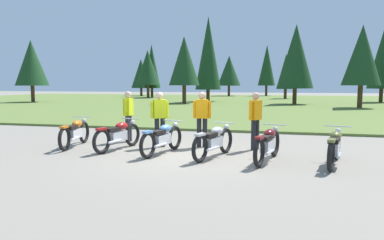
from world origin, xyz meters
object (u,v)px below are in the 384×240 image
at_px(motorcycle_sky_blue, 162,138).
at_px(rider_near_row_end, 202,116).
at_px(motorcycle_orange, 75,132).
at_px(motorcycle_silver, 214,141).
at_px(motorcycle_red, 118,135).
at_px(rider_checking_bike, 255,117).
at_px(rider_in_hivis_vest, 128,113).
at_px(rider_with_back_turned, 160,116).
at_px(motorcycle_olive, 335,147).
at_px(motorcycle_maroon, 268,144).

xyz_separation_m(motorcycle_sky_blue, rider_near_row_end, (0.83, 1.28, 0.51)).
distance_m(motorcycle_orange, motorcycle_sky_blue, 2.97).
relative_size(motorcycle_silver, rider_near_row_end, 1.21).
relative_size(motorcycle_red, motorcycle_silver, 1.02).
bearing_deg(rider_checking_bike, rider_in_hivis_vest, 173.88).
distance_m(motorcycle_sky_blue, rider_near_row_end, 1.61).
bearing_deg(rider_with_back_turned, motorcycle_olive, -15.30).
relative_size(motorcycle_sky_blue, rider_with_back_turned, 1.24).
distance_m(rider_near_row_end, rider_checking_bike, 1.59).
xyz_separation_m(rider_in_hivis_vest, rider_checking_bike, (4.16, -0.45, 0.00)).
distance_m(motorcycle_red, motorcycle_silver, 2.93).
height_order(motorcycle_silver, rider_in_hivis_vest, rider_in_hivis_vest).
bearing_deg(motorcycle_red, motorcycle_sky_blue, -10.24).
xyz_separation_m(motorcycle_orange, motorcycle_red, (1.51, -0.15, 0.00)).
distance_m(motorcycle_red, rider_with_back_turned, 1.36).
bearing_deg(motorcycle_sky_blue, motorcycle_orange, 172.00).
relative_size(motorcycle_orange, motorcycle_olive, 1.01).
distance_m(motorcycle_olive, rider_near_row_end, 3.92).
height_order(rider_near_row_end, rider_in_hivis_vest, same).
xyz_separation_m(rider_with_back_turned, rider_checking_bike, (2.84, 0.23, 0.00)).
xyz_separation_m(rider_near_row_end, rider_in_hivis_vest, (-2.57, 0.39, 0.00)).
distance_m(motorcycle_orange, rider_with_back_turned, 2.64).
xyz_separation_m(motorcycle_red, rider_near_row_end, (2.27, 1.02, 0.51)).
relative_size(motorcycle_red, rider_checking_bike, 1.24).
bearing_deg(motorcycle_sky_blue, motorcycle_red, 169.76).
relative_size(motorcycle_maroon, rider_in_hivis_vest, 1.24).
relative_size(motorcycle_olive, rider_with_back_turned, 1.24).
height_order(motorcycle_silver, rider_checking_bike, rider_checking_bike).
height_order(motorcycle_silver, rider_with_back_turned, rider_with_back_turned).
xyz_separation_m(motorcycle_olive, rider_near_row_end, (-3.54, 1.60, 0.51)).
bearing_deg(rider_in_hivis_vest, motorcycle_red, -77.89).
relative_size(motorcycle_maroon, rider_checking_bike, 1.24).
bearing_deg(motorcycle_maroon, motorcycle_olive, -0.61).
relative_size(motorcycle_orange, motorcycle_red, 1.01).
xyz_separation_m(motorcycle_silver, rider_with_back_turned, (-1.88, 1.15, 0.51)).
xyz_separation_m(motorcycle_orange, rider_in_hivis_vest, (1.20, 1.25, 0.51)).
xyz_separation_m(motorcycle_red, motorcycle_olive, (5.81, -0.58, 0.00)).
xyz_separation_m(motorcycle_maroon, motorcycle_olive, (1.54, -0.02, 0.00)).
distance_m(motorcycle_silver, motorcycle_olive, 2.91).
height_order(rider_with_back_turned, rider_in_hivis_vest, same).
bearing_deg(rider_with_back_turned, motorcycle_red, -144.44).
distance_m(motorcycle_red, rider_checking_bike, 4.01).
distance_m(motorcycle_sky_blue, rider_checking_bike, 2.76).
relative_size(motorcycle_red, motorcycle_olive, 1.00).
bearing_deg(motorcycle_sky_blue, rider_in_hivis_vest, 136.25).
distance_m(motorcycle_maroon, rider_in_hivis_vest, 5.00).
xyz_separation_m(motorcycle_orange, motorcycle_silver, (4.41, -0.57, 0.00)).
distance_m(motorcycle_orange, motorcycle_silver, 4.44).
height_order(motorcycle_sky_blue, motorcycle_maroon, same).
relative_size(rider_near_row_end, rider_checking_bike, 1.00).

